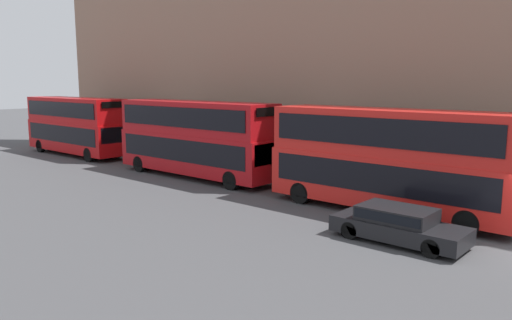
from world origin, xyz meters
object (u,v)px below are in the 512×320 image
at_px(bus_third_in_queue, 76,124).
at_px(pedestrian, 163,150).
at_px(bus_second_in_queue, 195,136).
at_px(car_dark_sedan, 398,223).
at_px(bus_leading, 388,157).

height_order(bus_third_in_queue, pedestrian, bus_third_in_queue).
height_order(bus_second_in_queue, pedestrian, bus_second_in_queue).
relative_size(car_dark_sedan, pedestrian, 2.64).
relative_size(bus_third_in_queue, pedestrian, 5.90).
distance_m(bus_second_in_queue, bus_third_in_queue, 13.54).
bearing_deg(car_dark_sedan, pedestrian, 74.27).
xyz_separation_m(bus_leading, bus_third_in_queue, (0.00, 25.76, -0.05)).
xyz_separation_m(bus_third_in_queue, pedestrian, (2.36, -7.47, -1.59)).
xyz_separation_m(bus_second_in_queue, pedestrian, (2.36, 6.07, -1.64)).
height_order(bus_second_in_queue, car_dark_sedan, bus_second_in_queue).
relative_size(bus_second_in_queue, pedestrian, 6.31).
height_order(bus_leading, bus_second_in_queue, bus_leading).
height_order(car_dark_sedan, pedestrian, pedestrian).
bearing_deg(car_dark_sedan, bus_second_in_queue, 76.69).
height_order(bus_third_in_queue, car_dark_sedan, bus_third_in_queue).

